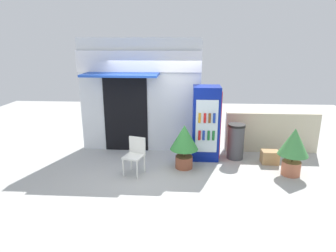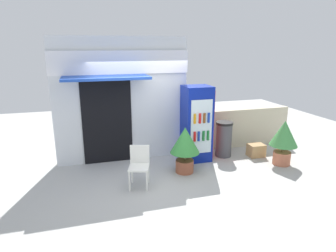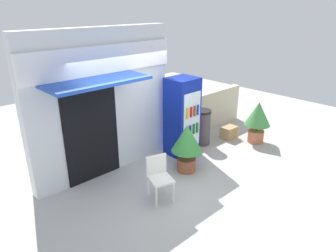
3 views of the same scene
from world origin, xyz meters
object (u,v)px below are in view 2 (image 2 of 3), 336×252
object	(u,v)px
plastic_chair	(139,163)
potted_plant_curbside	(284,137)
trash_bin	(224,139)
drink_cooler	(197,124)
potted_plant_near_shop	(185,144)
cardboard_box	(256,150)

from	to	relation	value
plastic_chair	potted_plant_curbside	size ratio (longest dim) A/B	0.76
plastic_chair	trash_bin	world-z (taller)	trash_bin
drink_cooler	potted_plant_curbside	xyz separation A→B (m)	(1.92, -0.90, -0.26)
drink_cooler	potted_plant_curbside	distance (m)	2.14
potted_plant_near_shop	potted_plant_curbside	world-z (taller)	potted_plant_curbside
potted_plant_curbside	drink_cooler	bearing A→B (deg)	154.84
potted_plant_curbside	cardboard_box	distance (m)	0.90
plastic_chair	cardboard_box	distance (m)	3.40
potted_plant_near_shop	cardboard_box	distance (m)	2.26
drink_cooler	trash_bin	bearing A→B (deg)	2.00
plastic_chair	trash_bin	xyz separation A→B (m)	(2.46, 1.05, -0.02)
drink_cooler	potted_plant_near_shop	xyz separation A→B (m)	(-0.55, -0.67, -0.27)
drink_cooler	potted_plant_near_shop	size ratio (longest dim) A/B	1.76
plastic_chair	trash_bin	distance (m)	2.68
drink_cooler	trash_bin	size ratio (longest dim) A/B	2.04
potted_plant_curbside	potted_plant_near_shop	bearing A→B (deg)	174.64
plastic_chair	cardboard_box	world-z (taller)	plastic_chair
drink_cooler	plastic_chair	xyz separation A→B (m)	(-1.68, -1.02, -0.46)
potted_plant_curbside	cardboard_box	xyz separation A→B (m)	(-0.31, 0.65, -0.53)
potted_plant_curbside	trash_bin	size ratio (longest dim) A/B	1.20
drink_cooler	cardboard_box	distance (m)	1.81
drink_cooler	cardboard_box	world-z (taller)	drink_cooler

